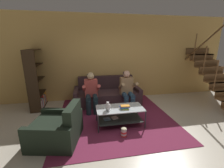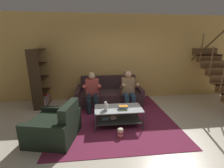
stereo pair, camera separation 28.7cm
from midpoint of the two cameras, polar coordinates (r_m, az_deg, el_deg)
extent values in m
plane|color=beige|center=(3.54, 5.82, -18.55)|extent=(16.80, 16.80, 0.00)
cube|color=tan|center=(5.37, -1.09, 9.81)|extent=(8.40, 0.12, 2.90)
cube|color=brown|center=(5.87, 34.67, 0.79)|extent=(0.97, 0.26, 0.04)
cube|color=brown|center=(5.80, 35.37, -0.26)|extent=(0.97, 0.02, 0.20)
cube|color=brown|center=(6.01, 33.24, 3.23)|extent=(0.97, 0.26, 0.04)
cube|color=brown|center=(5.94, 33.91, 2.23)|extent=(0.97, 0.02, 0.20)
cube|color=brown|center=(6.17, 31.88, 5.54)|extent=(0.97, 0.26, 0.04)
cube|color=brown|center=(6.10, 32.52, 4.60)|extent=(0.97, 0.02, 0.20)
cube|color=brown|center=(6.34, 30.58, 7.74)|extent=(0.97, 0.26, 0.04)
cube|color=brown|center=(6.26, 31.19, 6.85)|extent=(0.97, 0.02, 0.20)
cube|color=brown|center=(6.53, 29.34, 9.81)|extent=(0.97, 0.26, 0.04)
cube|color=brown|center=(6.44, 29.92, 8.98)|extent=(0.97, 0.02, 0.20)
cube|color=brown|center=(6.72, 28.16, 11.76)|extent=(0.97, 0.26, 0.04)
cube|color=brown|center=(6.63, 28.71, 10.98)|extent=(0.97, 0.02, 0.20)
cube|color=brown|center=(6.92, 27.02, 13.60)|extent=(0.97, 0.26, 0.04)
cube|color=brown|center=(6.83, 27.55, 12.87)|extent=(0.97, 0.02, 0.20)
cylinder|color=brown|center=(5.33, 33.62, 2.74)|extent=(0.04, 0.04, 0.90)
cylinder|color=brown|center=(5.65, 30.62, 7.83)|extent=(0.04, 0.04, 0.90)
cylinder|color=brown|center=(6.03, 27.91, 12.31)|extent=(0.04, 0.04, 0.90)
cylinder|color=brown|center=(6.46, 25.46, 16.21)|extent=(0.04, 0.04, 0.90)
cylinder|color=brown|center=(5.73, 30.52, 13.46)|extent=(0.05, 2.37, 1.81)
cube|color=#412C30|center=(5.05, -3.44, -5.07)|extent=(1.89, 0.90, 0.42)
cube|color=#372529|center=(5.26, -3.99, 0.72)|extent=(1.89, 0.18, 0.45)
cube|color=#412C30|center=(5.02, -15.00, -4.99)|extent=(0.13, 0.90, 0.54)
cube|color=#412C30|center=(5.24, 7.61, -3.73)|extent=(0.13, 0.90, 0.54)
cylinder|color=#1C2C34|center=(4.32, -10.79, -8.99)|extent=(0.14, 0.14, 0.42)
cylinder|color=#1C2C34|center=(4.32, -8.11, -8.86)|extent=(0.14, 0.14, 0.42)
cylinder|color=#1C2C34|center=(4.39, -10.95, -5.06)|extent=(0.14, 0.42, 0.14)
cylinder|color=#1C2C34|center=(4.39, -8.33, -4.94)|extent=(0.14, 0.42, 0.14)
cube|color=#BD4A45|center=(4.52, -9.81, -1.51)|extent=(0.38, 0.22, 0.52)
cylinder|color=#BD4A45|center=(4.34, -12.49, -1.66)|extent=(0.09, 0.49, 0.31)
cylinder|color=#BD4A45|center=(4.34, -7.12, -1.40)|extent=(0.09, 0.49, 0.31)
sphere|color=tan|center=(4.43, -10.02, 3.00)|extent=(0.21, 0.21, 0.21)
ellipsoid|color=black|center=(4.44, -10.04, 3.39)|extent=(0.21, 0.21, 0.13)
cylinder|color=navy|center=(4.43, 3.54, -8.09)|extent=(0.14, 0.14, 0.42)
cylinder|color=navy|center=(4.48, 6.05, -7.88)|extent=(0.14, 0.14, 0.42)
cylinder|color=navy|center=(4.50, 3.05, -4.28)|extent=(0.14, 0.42, 0.14)
cylinder|color=navy|center=(4.55, 5.51, -4.11)|extent=(0.14, 0.42, 0.14)
cube|color=#A07D56|center=(4.65, 3.70, -0.72)|extent=(0.38, 0.22, 0.54)
cylinder|color=#A07D56|center=(4.42, 1.71, -0.82)|extent=(0.09, 0.49, 0.31)
cylinder|color=#A07D56|center=(4.52, 6.76, -0.56)|extent=(0.09, 0.49, 0.31)
sphere|color=tan|center=(4.56, 3.78, 3.79)|extent=(0.21, 0.21, 0.21)
ellipsoid|color=black|center=(4.57, 3.72, 4.16)|extent=(0.21, 0.21, 0.13)
cube|color=#B6BFC4|center=(3.66, 0.78, -9.22)|extent=(1.14, 0.57, 0.02)
cube|color=#2E3A36|center=(3.79, 0.76, -13.16)|extent=(1.05, 0.52, 0.02)
cylinder|color=#2C3234|center=(3.47, -7.71, -14.93)|extent=(0.03, 0.03, 0.45)
cylinder|color=#2C3234|center=(3.67, 10.38, -13.24)|extent=(0.03, 0.03, 0.45)
cylinder|color=#2C3234|center=(3.94, -8.11, -11.02)|extent=(0.03, 0.03, 0.45)
cylinder|color=#2C3234|center=(4.12, 7.75, -9.79)|extent=(0.03, 0.03, 0.45)
cube|color=#72A0B4|center=(3.75, -4.20, -13.19)|extent=(0.17, 0.14, 0.03)
cube|color=silver|center=(3.79, -1.21, -12.80)|extent=(0.18, 0.17, 0.03)
cube|color=maroon|center=(4.39, -1.44, -11.20)|extent=(3.00, 3.43, 0.01)
cube|color=#835165|center=(4.39, -1.44, -11.17)|extent=(1.65, 1.89, 0.00)
ellipsoid|color=silver|center=(3.49, -4.01, -8.67)|extent=(0.14, 0.14, 0.19)
cylinder|color=silver|center=(3.45, -4.04, -7.24)|extent=(0.06, 0.06, 0.04)
cube|color=gold|center=(3.62, 2.71, -9.29)|extent=(0.20, 0.20, 0.02)
cube|color=#398454|center=(3.61, 2.42, -9.00)|extent=(0.19, 0.20, 0.02)
cube|color=#3755B4|center=(3.60, 2.55, -8.72)|extent=(0.23, 0.14, 0.03)
cube|color=orange|center=(3.59, 2.70, -8.35)|extent=(0.22, 0.14, 0.02)
cube|color=#322213|center=(4.75, -29.77, 0.24)|extent=(0.32, 0.03, 1.79)
cube|color=#322213|center=(5.74, -26.71, 2.95)|extent=(0.32, 0.03, 1.79)
cube|color=#322213|center=(5.29, -29.63, 1.62)|extent=(0.05, 1.08, 1.79)
cube|color=#322213|center=(5.49, -26.94, -7.29)|extent=(0.34, 1.05, 0.02)
cube|color=#322213|center=(5.35, -27.50, -2.94)|extent=(0.34, 1.05, 0.02)
cube|color=#322213|center=(5.24, -28.10, 1.72)|extent=(0.34, 1.05, 0.02)
cube|color=#322213|center=(5.17, -28.72, 6.56)|extent=(0.34, 1.05, 0.02)
cube|color=#322213|center=(5.14, -29.36, 11.38)|extent=(0.34, 1.05, 0.02)
cube|color=gold|center=(4.99, -28.43, -7.47)|extent=(0.25, 0.04, 0.35)
cube|color=#923995|center=(5.03, -28.06, -7.70)|extent=(0.22, 0.04, 0.27)
cube|color=silver|center=(5.07, -28.01, -7.43)|extent=(0.23, 0.05, 0.28)
cube|color=silver|center=(5.13, -28.16, -7.28)|extent=(0.29, 0.05, 0.27)
cube|color=#946F55|center=(5.17, -27.70, -6.91)|extent=(0.23, 0.05, 0.29)
cube|color=purple|center=(5.23, -27.60, -6.90)|extent=(0.25, 0.06, 0.25)
cube|color=silver|center=(5.28, -27.52, -6.51)|extent=(0.26, 0.06, 0.28)
cube|color=teal|center=(5.34, -27.28, -6.28)|extent=(0.25, 0.06, 0.27)
cube|color=red|center=(5.38, -26.95, -5.72)|extent=(0.21, 0.06, 0.34)
cube|color=silver|center=(5.43, -26.97, -5.62)|extent=(0.24, 0.04, 0.32)
cube|color=#A07A55|center=(5.46, -26.75, -5.28)|extent=(0.21, 0.04, 0.36)
cube|color=#9A7C49|center=(5.51, -26.73, -5.37)|extent=(0.24, 0.06, 0.31)
cube|color=#364FBA|center=(5.56, -26.50, -5.17)|extent=(0.22, 0.06, 0.30)
cube|color=orange|center=(5.62, -26.56, -5.13)|extent=(0.27, 0.05, 0.27)
cube|color=purple|center=(5.67, -26.25, -5.14)|extent=(0.23, 0.04, 0.24)
cube|color=orange|center=(5.68, -26.14, -4.32)|extent=(0.21, 0.03, 0.38)
cube|color=black|center=(3.48, -22.92, -16.29)|extent=(1.05, 0.88, 0.43)
cube|color=black|center=(3.15, -17.32, -10.79)|extent=(0.31, 0.72, 0.38)
cube|color=black|center=(3.77, -20.43, -12.56)|extent=(0.92, 0.30, 0.53)
cube|color=black|center=(3.15, -26.19, -19.16)|extent=(0.92, 0.30, 0.53)
cylinder|color=red|center=(3.44, 1.95, -19.09)|extent=(0.12, 0.12, 0.04)
cylinder|color=white|center=(3.42, 1.96, -18.48)|extent=(0.12, 0.12, 0.04)
cylinder|color=red|center=(3.39, 1.97, -17.86)|extent=(0.12, 0.12, 0.04)
cylinder|color=white|center=(3.37, 1.97, -17.24)|extent=(0.12, 0.12, 0.04)
ellipsoid|color=beige|center=(3.35, 1.98, -16.69)|extent=(0.12, 0.12, 0.04)
camera|label=1|loc=(0.14, -92.06, -0.57)|focal=24.00mm
camera|label=2|loc=(0.14, 87.94, 0.57)|focal=24.00mm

